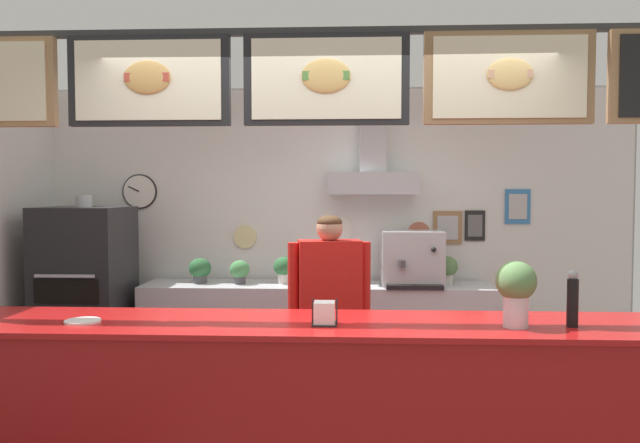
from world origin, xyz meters
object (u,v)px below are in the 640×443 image
Objects in this scene: pepper_grinder at (573,299)px; basil_vase at (516,290)px; espresso_machine at (412,259)px; potted_sage at (200,269)px; potted_oregano at (284,268)px; condiment_plate at (83,321)px; potted_thyme at (447,268)px; shop_worker at (329,315)px; potted_rosemary at (240,270)px; napkin_holder at (325,314)px; pizza_oven at (86,299)px.

basil_vase reaches higher than pepper_grinder.
potted_sage is at bearing 178.99° from espresso_machine.
condiment_plate is at bearing -109.97° from potted_oregano.
basil_vase is at bearing -90.39° from potted_thyme.
basil_vase is (-0.30, -0.02, 0.05)m from pepper_grinder.
shop_worker reaches higher than potted_sage.
potted_rosemary is 2.30m from condiment_plate.
basil_vase is 2.46× the size of napkin_holder.
shop_worker reaches higher than potted_thyme.
napkin_holder is (2.18, -2.02, 0.30)m from pizza_oven.
potted_oregano is 1.28× the size of condiment_plate.
pizza_oven reaches higher than potted_rosemary.
pizza_oven is at bearing -164.55° from potted_sage.
potted_sage is at bearing -178.14° from potted_oregano.
pepper_grinder is at bearing 0.32° from condiment_plate.
espresso_machine is 2.85× the size of condiment_plate.
napkin_holder is (0.02, -1.25, 0.27)m from shop_worker.
potted_oregano is (-0.45, 1.05, 0.21)m from shop_worker.
potted_thyme is 1.47m from potted_oregano.
potted_rosemary is (1.32, 0.24, 0.23)m from pizza_oven.
pepper_grinder reaches higher than potted_thyme.
espresso_machine is (2.87, 0.23, 0.35)m from pizza_oven.
basil_vase reaches higher than condiment_plate.
potted_rosemary is at bearing -178.54° from potted_thyme.
espresso_machine is at bearing -0.31° from potted_rosemary.
potted_oregano reaches higher than condiment_plate.
napkin_holder reaches higher than potted_sage.
basil_vase is (1.85, -2.27, 0.21)m from potted_rosemary.
potted_oregano is (0.40, 0.05, 0.02)m from potted_rosemary.
pizza_oven is at bearing -169.80° from potted_rosemary.
potted_thyme reaches higher than potted_oregano.
napkin_holder is (0.86, -2.26, 0.07)m from potted_rosemary.
potted_sage is at bearing 137.93° from pepper_grinder.
espresso_machine reaches higher than condiment_plate.
potted_thyme reaches higher than condiment_plate.
espresso_machine is at bearing -2.92° from potted_oregano.
pizza_oven is 5.83× the size of pepper_grinder.
pizza_oven is 3.79m from basil_vase.
pizza_oven is 7.54× the size of potted_sage.
potted_thyme is 0.73× the size of basil_vase.
pizza_oven reaches higher than napkin_holder.
espresso_machine is 2.22× the size of potted_oregano.
espresso_machine is (0.70, 1.00, 0.31)m from shop_worker.
potted_thyme reaches higher than potted_rosemary.
pizza_oven reaches higher than condiment_plate.
potted_thyme is 1.11× the size of potted_sage.
potted_oregano is at bearing 127.27° from pepper_grinder.
potted_sage is 2.29m from condiment_plate.
basil_vase is (1.45, -2.32, 0.19)m from potted_oregano.
potted_rosemary is at bearing 110.86° from napkin_holder.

